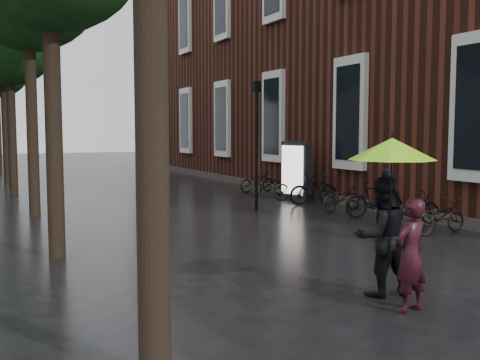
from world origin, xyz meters
TOP-DOWN VIEW (x-y plane):
  - brick_building at (10.47, 19.46)m, footprint 10.20×33.20m
  - street_trees at (-3.99, 15.91)m, footprint 4.33×34.03m
  - person_burgundy at (-0.28, 1.52)m, footprint 0.63×0.47m
  - person_black at (-0.14, 2.30)m, footprint 0.92×0.75m
  - lime_umbrella at (-0.22, 2.00)m, footprint 1.23×1.23m
  - pedestrian_walking at (2.70, 5.46)m, footprint 1.01×0.58m
  - parked_bicycles at (4.60, 10.53)m, footprint 2.15×10.69m
  - ad_lightbox at (4.62, 12.46)m, footprint 0.31×1.37m
  - lamp_post at (2.32, 10.99)m, footprint 0.20×0.20m
  - cycle_sign at (-2.62, 18.27)m, footprint 0.14×0.49m

SIDE VIEW (x-z plane):
  - parked_bicycles at x=4.60m, z-range -0.06..0.98m
  - person_burgundy at x=-0.28m, z-range 0.00..1.55m
  - pedestrian_walking at x=2.70m, z-range 0.00..1.63m
  - person_black at x=-0.14m, z-range 0.00..1.76m
  - ad_lightbox at x=4.62m, z-range 0.00..2.07m
  - cycle_sign at x=-2.62m, z-range 0.44..3.16m
  - lime_umbrella at x=-0.22m, z-range 1.28..3.08m
  - lamp_post at x=2.32m, z-range 0.42..4.34m
  - brick_building at x=10.47m, z-range -0.01..11.99m
  - street_trees at x=-3.99m, z-range 1.88..10.79m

